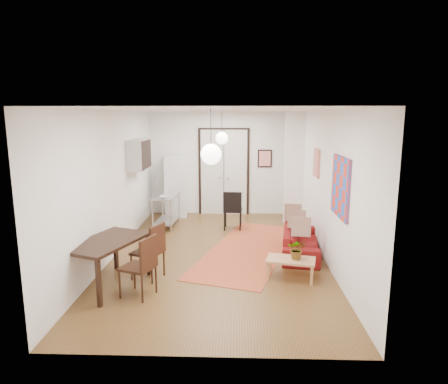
{
  "coord_description": "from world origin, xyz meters",
  "views": [
    {
      "loc": [
        0.38,
        -7.74,
        2.81
      ],
      "look_at": [
        0.11,
        0.29,
        1.25
      ],
      "focal_mm": 32.0,
      "sensor_mm": 36.0,
      "label": 1
    }
  ],
  "objects_px": {
    "dining_chair_far": "(139,259)",
    "kitchen_counter": "(166,207)",
    "sofa": "(301,241)",
    "coffee_table": "(291,262)",
    "dining_table": "(107,245)",
    "fridge": "(176,186)",
    "black_side_chair": "(233,206)",
    "dining_chair_near": "(149,245)"
  },
  "relations": [
    {
      "from": "black_side_chair",
      "to": "fridge",
      "type": "bearing_deg",
      "value": -32.79
    },
    {
      "from": "dining_chair_near",
      "to": "black_side_chair",
      "type": "height_order",
      "value": "dining_chair_near"
    },
    {
      "from": "dining_chair_near",
      "to": "kitchen_counter",
      "type": "bearing_deg",
      "value": -154.87
    },
    {
      "from": "sofa",
      "to": "dining_table",
      "type": "height_order",
      "value": "dining_table"
    },
    {
      "from": "coffee_table",
      "to": "dining_table",
      "type": "relative_size",
      "value": 0.56
    },
    {
      "from": "dining_table",
      "to": "dining_chair_near",
      "type": "relative_size",
      "value": 1.66
    },
    {
      "from": "dining_chair_near",
      "to": "dining_chair_far",
      "type": "distance_m",
      "value": 0.7
    },
    {
      "from": "coffee_table",
      "to": "dining_table",
      "type": "xyz_separation_m",
      "value": [
        -3.07,
        -0.38,
        0.39
      ]
    },
    {
      "from": "coffee_table",
      "to": "black_side_chair",
      "type": "bearing_deg",
      "value": 108.21
    },
    {
      "from": "kitchen_counter",
      "to": "fridge",
      "type": "bearing_deg",
      "value": 89.67
    },
    {
      "from": "dining_chair_far",
      "to": "kitchen_counter",
      "type": "bearing_deg",
      "value": -155.68
    },
    {
      "from": "kitchen_counter",
      "to": "dining_chair_far",
      "type": "height_order",
      "value": "dining_chair_far"
    },
    {
      "from": "black_side_chair",
      "to": "sofa",
      "type": "bearing_deg",
      "value": 130.1
    },
    {
      "from": "kitchen_counter",
      "to": "fridge",
      "type": "relative_size",
      "value": 0.64
    },
    {
      "from": "dining_chair_far",
      "to": "dining_chair_near",
      "type": "bearing_deg",
      "value": -159.37
    },
    {
      "from": "dining_table",
      "to": "dining_chair_near",
      "type": "bearing_deg",
      "value": 37.63
    },
    {
      "from": "sofa",
      "to": "black_side_chair",
      "type": "distance_m",
      "value": 2.36
    },
    {
      "from": "sofa",
      "to": "coffee_table",
      "type": "relative_size",
      "value": 1.99
    },
    {
      "from": "fridge",
      "to": "dining_chair_near",
      "type": "bearing_deg",
      "value": -95.73
    },
    {
      "from": "kitchen_counter",
      "to": "coffee_table",
      "type": "bearing_deg",
      "value": -45.91
    },
    {
      "from": "fridge",
      "to": "dining_table",
      "type": "bearing_deg",
      "value": -103.02
    },
    {
      "from": "coffee_table",
      "to": "black_side_chair",
      "type": "xyz_separation_m",
      "value": [
        -1.04,
        3.16,
        0.26
      ]
    },
    {
      "from": "coffee_table",
      "to": "dining_chair_far",
      "type": "xyz_separation_m",
      "value": [
        -2.48,
        -0.63,
        0.25
      ]
    },
    {
      "from": "fridge",
      "to": "dining_table",
      "type": "relative_size",
      "value": 1.05
    },
    {
      "from": "dining_chair_far",
      "to": "black_side_chair",
      "type": "relative_size",
      "value": 1.0
    },
    {
      "from": "dining_table",
      "to": "black_side_chair",
      "type": "distance_m",
      "value": 4.08
    },
    {
      "from": "dining_chair_near",
      "to": "sofa",
      "type": "bearing_deg",
      "value": 133.92
    },
    {
      "from": "black_side_chair",
      "to": "dining_table",
      "type": "bearing_deg",
      "value": 63.18
    },
    {
      "from": "fridge",
      "to": "dining_chair_far",
      "type": "distance_m",
      "value": 4.97
    },
    {
      "from": "coffee_table",
      "to": "fridge",
      "type": "height_order",
      "value": "fridge"
    },
    {
      "from": "sofa",
      "to": "fridge",
      "type": "xyz_separation_m",
      "value": [
        -3.03,
        3.02,
        0.59
      ]
    },
    {
      "from": "kitchen_counter",
      "to": "dining_chair_far",
      "type": "relative_size",
      "value": 1.11
    },
    {
      "from": "black_side_chair",
      "to": "coffee_table",
      "type": "bearing_deg",
      "value": 111.13
    },
    {
      "from": "dining_chair_near",
      "to": "dining_chair_far",
      "type": "relative_size",
      "value": 1.0
    },
    {
      "from": "kitchen_counter",
      "to": "fridge",
      "type": "height_order",
      "value": "fridge"
    },
    {
      "from": "sofa",
      "to": "dining_chair_near",
      "type": "relative_size",
      "value": 1.84
    },
    {
      "from": "dining_chair_near",
      "to": "coffee_table",
      "type": "bearing_deg",
      "value": 109.1
    },
    {
      "from": "coffee_table",
      "to": "dining_chair_near",
      "type": "xyz_separation_m",
      "value": [
        -2.48,
        0.07,
        0.25
      ]
    },
    {
      "from": "kitchen_counter",
      "to": "black_side_chair",
      "type": "bearing_deg",
      "value": 1.27
    },
    {
      "from": "dining_table",
      "to": "dining_chair_far",
      "type": "bearing_deg",
      "value": -23.37
    },
    {
      "from": "fridge",
      "to": "black_side_chair",
      "type": "xyz_separation_m",
      "value": [
        1.61,
        -1.16,
        -0.28
      ]
    },
    {
      "from": "fridge",
      "to": "black_side_chair",
      "type": "relative_size",
      "value": 1.75
    }
  ]
}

